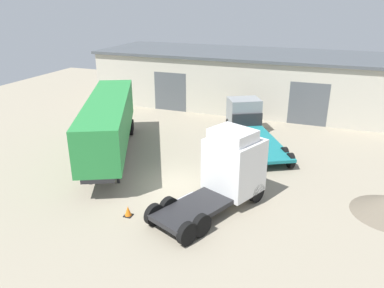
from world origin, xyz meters
TOP-DOWN VIEW (x-y plane):
  - ground_plane at (0.00, 0.00)m, footprint 60.00×60.00m
  - warehouse_building at (0.00, 18.52)m, footprint 28.97×9.55m
  - tractor_unit_white at (3.40, -0.73)m, footprint 4.82×6.76m
  - container_trailer_green at (-5.54, 2.35)m, footprint 7.63×12.09m
  - flatbed_truck_grey at (2.30, 9.34)m, footprint 6.35×8.77m
  - traffic_cone at (-0.76, -3.80)m, footprint 0.40×0.40m

SIDE VIEW (x-z plane):
  - ground_plane at x=0.00m, z-range 0.00..0.00m
  - traffic_cone at x=-0.76m, z-range -0.02..0.53m
  - flatbed_truck_grey at x=2.30m, z-range -0.08..2.60m
  - tractor_unit_white at x=3.40m, z-range -0.11..3.85m
  - container_trailer_green at x=-5.54m, z-range 0.56..4.54m
  - warehouse_building at x=0.00m, z-range 0.01..5.19m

